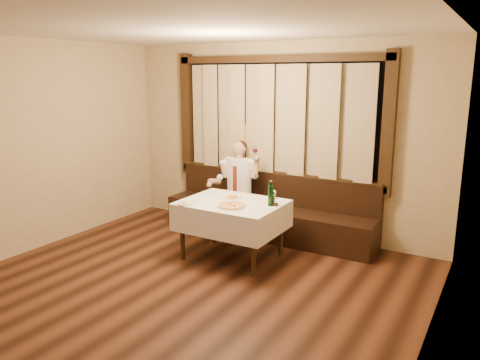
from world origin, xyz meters
The scene contains 10 objects.
room centered at (0.00, 0.97, 1.50)m, with size 5.01×6.01×2.81m.
banquette centered at (0.00, 2.72, 0.31)m, with size 3.20×0.61×0.94m.
dining_table centered at (0.00, 1.70, 0.65)m, with size 1.27×0.97×0.76m.
pizza centered at (0.12, 1.49, 0.77)m, with size 0.36×0.36×0.04m.
pasta_red centered at (-0.07, 1.83, 0.79)m, with size 0.25×0.25×0.08m.
pasta_cream centered at (-0.44, 1.34, 0.79)m, with size 0.24×0.24×0.08m.
green_bottle centered at (0.51, 1.78, 0.89)m, with size 0.07×0.07×0.31m.
table_wine_glass centered at (0.51, 1.84, 0.90)m, with size 0.07×0.07×0.20m.
cruet_caddy centered at (0.53, 1.81, 0.80)m, with size 0.11×0.06×0.12m.
seated_man centered at (-0.48, 2.63, 0.81)m, with size 0.75×0.56×1.38m.
Camera 1 is at (2.99, -3.19, 2.34)m, focal length 35.00 mm.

